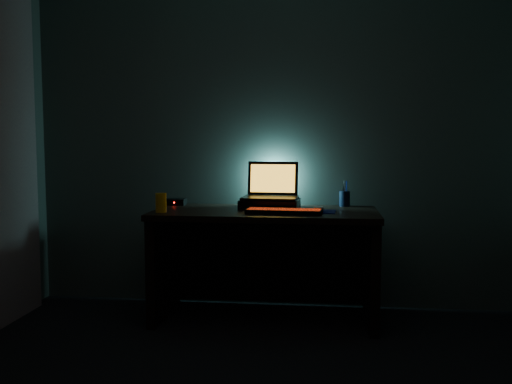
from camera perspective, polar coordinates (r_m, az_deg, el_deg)
room at (r=2.20m, az=-3.34°, el=5.96°), size 3.50×4.00×2.50m
desk at (r=3.93m, az=1.02°, el=-5.48°), size 1.50×0.70×0.75m
curtain at (r=4.15m, az=-23.58°, el=3.80°), size 0.06×0.65×2.30m
riser at (r=3.97m, az=1.42°, el=-1.17°), size 0.42×0.32×0.06m
laptop at (r=4.01m, az=1.53°, el=0.19°), size 0.39×0.30×0.26m
keyboard at (r=3.67m, az=2.83°, el=-1.94°), size 0.50×0.18×0.03m
mousepad at (r=3.78m, az=6.29°, el=-1.95°), size 0.23×0.21×0.00m
mouse at (r=3.78m, az=6.29°, el=-1.69°), size 0.07×0.10×0.03m
pen_cup at (r=4.11m, az=8.85°, el=-0.66°), size 0.10×0.10×0.11m
juice_glass at (r=3.77m, az=-9.48°, el=-1.06°), size 0.10×0.10×0.13m
router at (r=4.19m, az=-8.01°, el=-0.97°), size 0.14×0.12×0.05m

